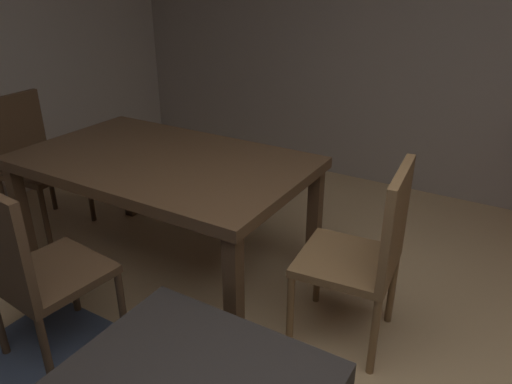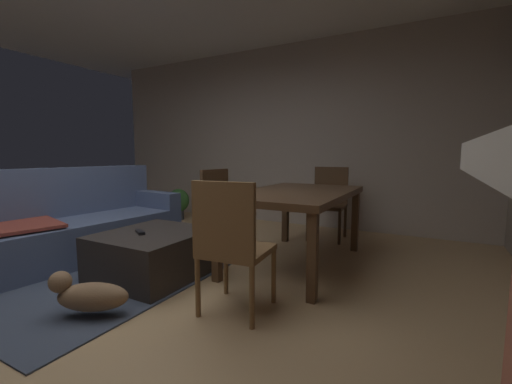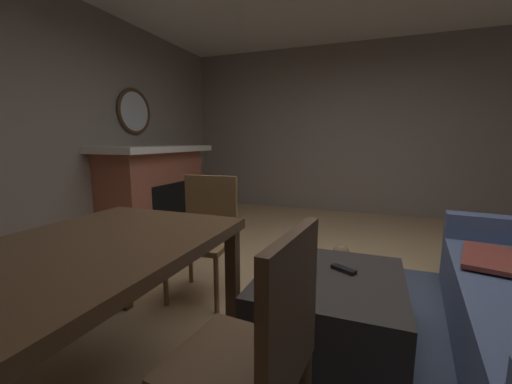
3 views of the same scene
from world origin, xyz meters
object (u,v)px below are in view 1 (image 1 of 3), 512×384
Objects in this scene: dining_table at (164,170)px; dining_chair_west at (368,249)px; dining_chair_north at (30,266)px; dining_chair_east at (31,156)px.

dining_chair_west reaches higher than dining_table.
dining_chair_north is 1.48m from dining_chair_east.
dining_chair_east is (1.19, -0.88, 0.00)m from dining_chair_north.
dining_chair_east is at bearing 0.34° from dining_chair_west.
dining_chair_east is (1.20, 0.01, -0.14)m from dining_table.
dining_chair_north is 1.00× the size of dining_chair_east.
dining_chair_east and dining_chair_west have the same top height.
dining_chair_west is at bearing -179.59° from dining_table.
dining_table is 1.73× the size of dining_chair_west.
dining_chair_north and dining_chair_west have the same top height.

